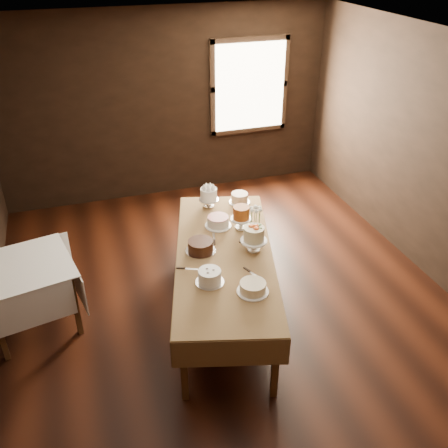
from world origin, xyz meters
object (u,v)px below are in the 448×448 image
Objects in this scene: cake_flowers at (254,240)px; side_table at (25,273)px; cake_lattice at (218,222)px; cake_caramel at (241,219)px; cake_meringue at (209,198)px; cake_server_e at (193,269)px; cake_server_c at (214,237)px; display_table at (224,258)px; cake_speckled at (240,198)px; cake_server_b at (255,275)px; cake_chocolate at (201,246)px; cake_cream at (253,288)px; flower_vase at (255,229)px; cake_server_d at (251,238)px; cake_swirl at (210,277)px.

side_table is at bearing 168.76° from cake_flowers.
cake_caramel reaches higher than cake_lattice.
cake_server_e is at bearing -113.47° from cake_meringue.
side_table is 4.50× the size of cake_server_c.
display_table is 9.93× the size of cake_speckled.
cake_caramel is 1.16× the size of cake_server_b.
cake_flowers is (0.53, -0.14, 0.06)m from cake_chocolate.
cake_caramel is 1.16× the size of cake_server_e.
display_table is 8.96× the size of cake_lattice.
cake_lattice is 1.01m from cake_server_b.
display_table is 11.22× the size of cake_server_c.
cake_chocolate reaches higher than side_table.
cake_flowers is at bearing 68.65° from cake_cream.
cake_chocolate is 0.85m from cake_cream.
cake_meringue is at bearing 91.11° from cake_server_e.
cake_server_b reaches higher than side_table.
cake_server_b is 1.00× the size of cake_server_e.
cake_flowers reaches higher than cake_server_c.
cake_flowers is at bearing -113.84° from flower_vase.
cake_server_b and cake_server_d have the same top height.
side_table is 3.59× the size of cake_lattice.
cake_cream is at bearing -49.70° from cake_server_b.
cake_flowers is at bearing -101.49° from cake_speckled.
cake_caramel is 0.94× the size of cake_swirl.
cake_meringue is at bearing 109.35° from cake_caramel.
cake_speckled is 0.95× the size of cake_flowers.
flower_vase reaches higher than cake_lattice.
side_table is at bearing 168.00° from display_table.
display_table is 0.36m from cake_flowers.
flower_vase is at bearing -4.11° from side_table.
cake_speckled is 0.76m from flower_vase.
display_table is at bearing -171.20° from cake_server_d.
cake_meringue is 0.70× the size of cake_chocolate.
cake_swirl is at bearing -123.44° from display_table.
flower_vase is (0.72, 0.68, 0.00)m from cake_swirl.
display_table is 0.53m from cake_swirl.
cake_server_b is 0.62m from cake_server_e.
cake_server_b is at bearing -88.50° from cake_meringue.
cake_server_d is at bearing -52.51° from cake_lattice.
cake_chocolate is 0.33m from cake_server_e.
cake_cream is at bearing -85.61° from display_table.
cake_caramel reaches higher than cake_speckled.
cake_server_c is 0.46m from flower_vase.
cake_server_b is (0.04, -1.47, -0.11)m from cake_meringue.
cake_server_d is (0.66, 0.62, -0.06)m from cake_swirl.
cake_meringue reaches higher than cake_lattice.
cake_caramel is at bearing 119.31° from flower_vase.
cake_chocolate is at bearing -168.65° from cake_server_b.
cake_speckled is (0.39, -0.01, -0.06)m from cake_meringue.
cake_caramel is (-0.19, -0.57, 0.06)m from cake_speckled.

